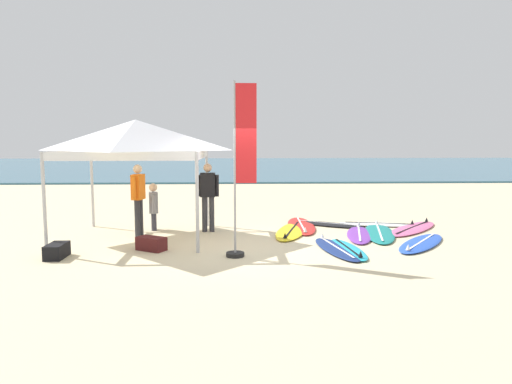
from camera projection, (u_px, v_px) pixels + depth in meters
ground_plane at (247, 249)px, 9.62m from camera, size 80.00×80.00×0.00m
sea at (239, 166)px, 42.33m from camera, size 80.00×36.00×0.10m
canopy_tent at (136, 136)px, 10.48m from camera, size 3.15×3.15×2.75m
surfboard_navy at (336, 249)px, 9.49m from camera, size 0.89×2.20×0.19m
surfboard_pink at (413, 228)px, 11.71m from camera, size 2.20×2.37×0.19m
surfboard_blue at (421, 243)px, 10.02m from camera, size 1.96×2.28×0.19m
surfboard_yellow at (292, 231)px, 11.41m from camera, size 1.35×2.64×0.19m
surfboard_purple at (359, 234)px, 10.95m from camera, size 1.07×2.22×0.19m
surfboard_black at (329, 224)px, 12.29m from camera, size 2.00×1.51×0.19m
surfboard_white at (379, 224)px, 12.29m from camera, size 2.17×1.04×0.19m
surfboard_teal at (379, 233)px, 11.14m from camera, size 1.28×2.65×0.19m
surfboard_red at (301, 226)px, 12.11m from camera, size 0.80×2.59×0.19m
surfboard_cyan at (348, 249)px, 9.44m from camera, size 0.66×1.96×0.19m
person_black at (208, 192)px, 11.38m from camera, size 0.55×0.23×1.71m
person_orange at (138, 195)px, 10.86m from camera, size 0.28×0.54×1.71m
person_grey at (153, 205)px, 11.62m from camera, size 0.29×0.54×1.20m
banner_flag at (241, 177)px, 8.82m from camera, size 0.60×0.36×3.40m
gear_bag_near_tent at (57, 251)px, 8.86m from camera, size 0.32×0.60×0.28m
gear_bag_by_pole at (151, 244)px, 9.48m from camera, size 0.68×0.58×0.28m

